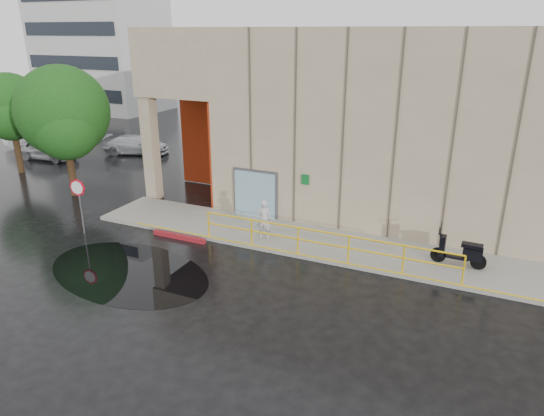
{
  "coord_description": "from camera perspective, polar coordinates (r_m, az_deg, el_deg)",
  "views": [
    {
      "loc": [
        9.11,
        -12.02,
        7.87
      ],
      "look_at": [
        2.33,
        3.0,
        1.82
      ],
      "focal_mm": 32.0,
      "sensor_mm": 36.0,
      "label": 1
    }
  ],
  "objects": [
    {
      "name": "tree_far",
      "position": [
        31.36,
        -28.47,
        10.22
      ],
      "size": [
        3.7,
        3.66,
        5.71
      ],
      "rotation": [
        0.0,
        0.0,
        -0.21
      ],
      "color": "black",
      "rests_on": "ground"
    },
    {
      "name": "sidewalk",
      "position": [
        18.97,
        6.51,
        -4.23
      ],
      "size": [
        20.0,
        3.0,
        0.15
      ],
      "primitive_type": "cube",
      "color": "gray",
      "rests_on": "ground"
    },
    {
      "name": "distant_building",
      "position": [
        54.56,
        -19.63,
        18.71
      ],
      "size": [
        12.0,
        8.08,
        15.0
      ],
      "color": "silver",
      "rests_on": "ground"
    },
    {
      "name": "car_c",
      "position": [
        34.17,
        -15.69,
        7.19
      ],
      "size": [
        4.64,
        3.12,
        1.25
      ],
      "primitive_type": "imported",
      "rotation": [
        0.0,
        0.0,
        1.92
      ],
      "color": "#B9BBC1",
      "rests_on": "ground"
    },
    {
      "name": "red_curb",
      "position": [
        19.81,
        -10.86,
        -3.34
      ],
      "size": [
        2.4,
        0.19,
        0.18
      ],
      "primitive_type": "cube",
      "rotation": [
        0.0,
        0.0,
        -0.0
      ],
      "color": "maroon",
      "rests_on": "ground"
    },
    {
      "name": "guardrail",
      "position": [
        17.47,
        5.98,
        -4.24
      ],
      "size": [
        9.56,
        0.06,
        1.03
      ],
      "color": "yellow",
      "rests_on": "sidewalk"
    },
    {
      "name": "building",
      "position": [
        23.63,
        14.5,
        10.63
      ],
      "size": [
        20.0,
        10.17,
        8.0
      ],
      "color": "tan",
      "rests_on": "ground"
    },
    {
      "name": "scooter",
      "position": [
        17.91,
        21.32,
        -3.95
      ],
      "size": [
        1.87,
        0.66,
        1.43
      ],
      "rotation": [
        0.0,
        0.0,
        -0.04
      ],
      "color": "black",
      "rests_on": "sidewalk"
    },
    {
      "name": "ground",
      "position": [
        17.01,
        -11.48,
        -7.83
      ],
      "size": [
        120.0,
        120.0,
        0.0
      ],
      "primitive_type": "plane",
      "color": "black",
      "rests_on": "ground"
    },
    {
      "name": "tree_near",
      "position": [
        25.56,
        -23.32,
        9.95
      ],
      "size": [
        4.39,
        4.39,
        6.41
      ],
      "rotation": [
        0.0,
        0.0,
        -0.18
      ],
      "color": "black",
      "rests_on": "ground"
    },
    {
      "name": "person",
      "position": [
        18.88,
        -0.96,
        -1.33
      ],
      "size": [
        0.67,
        0.54,
        1.6
      ],
      "primitive_type": "imported",
      "rotation": [
        0.0,
        0.0,
        3.45
      ],
      "color": "silver",
      "rests_on": "sidewalk"
    },
    {
      "name": "car_a",
      "position": [
        34.62,
        -24.99,
        6.31
      ],
      "size": [
        4.1,
        1.91,
        1.36
      ],
      "primitive_type": "imported",
      "rotation": [
        0.0,
        0.0,
        1.65
      ],
      "color": "#9E9FA5",
      "rests_on": "ground"
    },
    {
      "name": "stop_sign",
      "position": [
        20.84,
        -21.82,
        1.55
      ],
      "size": [
        0.71,
        0.12,
        2.35
      ],
      "rotation": [
        0.0,
        0.0,
        -0.28
      ],
      "color": "#5E5E62",
      "rests_on": "ground"
    },
    {
      "name": "puddle",
      "position": [
        17.67,
        -16.55,
        -7.18
      ],
      "size": [
        7.12,
        5.1,
        0.01
      ],
      "primitive_type": "cube",
      "rotation": [
        0.0,
        0.0,
        -0.18
      ],
      "color": "black",
      "rests_on": "ground"
    },
    {
      "name": "car_b",
      "position": [
        38.04,
        -26.13,
        7.31
      ],
      "size": [
        4.52,
        1.82,
        1.46
      ],
      "primitive_type": "imported",
      "rotation": [
        0.0,
        0.0,
        1.63
      ],
      "color": "silver",
      "rests_on": "ground"
    }
  ]
}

